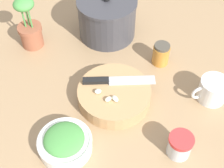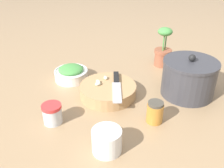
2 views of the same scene
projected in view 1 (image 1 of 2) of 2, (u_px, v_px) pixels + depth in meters
ground_plane at (117, 95)px, 1.03m from camera, size 5.00×5.00×0.00m
cutting_board at (114, 95)px, 1.00m from camera, size 0.23×0.23×0.05m
chef_knife at (114, 81)px, 1.00m from camera, size 0.23×0.04×0.01m
garlic_cloves at (107, 96)px, 0.95m from camera, size 0.08×0.05×0.01m
herb_bowl at (65, 142)px, 0.87m from camera, size 0.16×0.16×0.07m
spice_jar at (180, 145)px, 0.86m from camera, size 0.07×0.07×0.07m
coffee_mug at (212, 90)px, 0.99m from camera, size 0.12×0.09×0.08m
honey_jar at (161, 54)px, 1.10m from camera, size 0.06×0.06×0.08m
stock_pot at (107, 18)px, 1.17m from camera, size 0.22×0.22×0.18m
potted_herb at (29, 28)px, 1.13m from camera, size 0.09×0.09×0.20m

